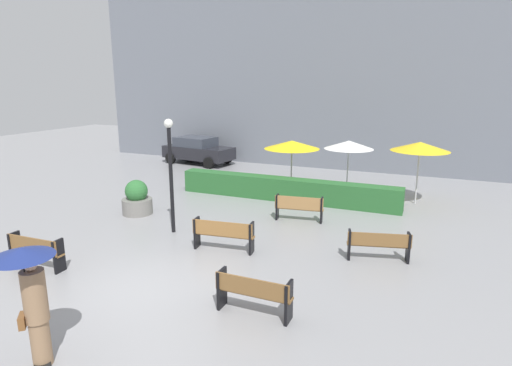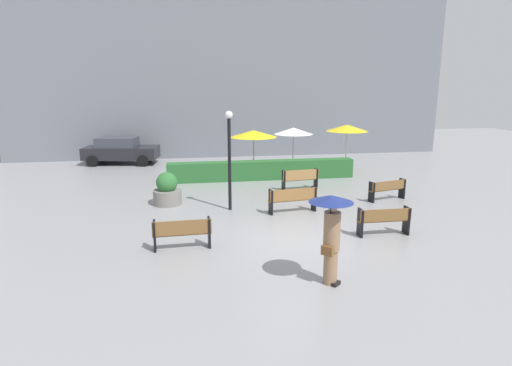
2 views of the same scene
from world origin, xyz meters
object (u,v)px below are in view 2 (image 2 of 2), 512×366
(bench_near_right, at_px, (384,219))
(patio_umbrella_white, at_px, (293,131))
(bench_back_row, at_px, (300,178))
(bench_mid_center, at_px, (293,198))
(parked_car, at_px, (120,150))
(bench_near_left, at_px, (182,232))
(planter_pot, at_px, (167,191))
(patio_umbrella_yellow_far, at_px, (347,128))
(lamp_post, at_px, (229,150))
(patio_umbrella_yellow, at_px, (254,134))
(pedestrian_with_umbrella, at_px, (331,227))
(bench_far_right, at_px, (388,188))

(bench_near_right, height_order, patio_umbrella_white, patio_umbrella_white)
(bench_near_right, bearing_deg, bench_back_row, 98.69)
(bench_mid_center, bearing_deg, bench_back_row, 70.44)
(bench_near_right, xyz_separation_m, bench_back_row, (-0.94, 6.18, 0.01))
(parked_car, bearing_deg, bench_near_left, -75.86)
(bench_mid_center, xyz_separation_m, parked_car, (-7.52, 11.29, 0.28))
(bench_near_left, height_order, planter_pot, planter_pot)
(bench_near_right, height_order, planter_pot, planter_pot)
(planter_pot, distance_m, patio_umbrella_white, 8.91)
(bench_near_right, relative_size, parked_car, 0.37)
(patio_umbrella_yellow_far, bearing_deg, bench_mid_center, -123.45)
(bench_near_right, relative_size, lamp_post, 0.45)
(lamp_post, distance_m, parked_car, 11.89)
(bench_back_row, height_order, patio_umbrella_yellow_far, patio_umbrella_yellow_far)
(planter_pot, xyz_separation_m, lamp_post, (2.31, -1.13, 1.71))
(patio_umbrella_yellow, bearing_deg, pedestrian_with_umbrella, -91.36)
(bench_far_right, relative_size, bench_near_left, 1.03)
(pedestrian_with_umbrella, distance_m, lamp_post, 6.68)
(pedestrian_with_umbrella, bearing_deg, planter_pot, 117.42)
(pedestrian_with_umbrella, bearing_deg, bench_back_row, 78.78)
(bench_far_right, bearing_deg, patio_umbrella_yellow_far, 84.05)
(planter_pot, distance_m, patio_umbrella_yellow_far, 10.93)
(bench_near_left, bearing_deg, planter_pot, 96.83)
(bench_near_right, relative_size, patio_umbrella_yellow_far, 0.66)
(bench_back_row, distance_m, bench_near_left, 8.13)
(bench_far_right, distance_m, planter_pot, 8.73)
(patio_umbrella_yellow, bearing_deg, bench_far_right, -53.37)
(lamp_post, relative_size, parked_car, 0.82)
(lamp_post, xyz_separation_m, parked_car, (-5.32, 10.53, -1.43))
(bench_far_right, bearing_deg, pedestrian_with_umbrella, -125.44)
(pedestrian_with_umbrella, distance_m, patio_umbrella_white, 13.70)
(bench_near_right, bearing_deg, bench_far_right, 62.12)
(bench_far_right, height_order, bench_near_left, bench_near_left)
(bench_near_right, xyz_separation_m, bench_mid_center, (-2.14, 2.80, 0.02))
(patio_umbrella_white, distance_m, patio_umbrella_yellow_far, 2.87)
(bench_back_row, distance_m, pedestrian_with_umbrella, 9.26)
(bench_far_right, xyz_separation_m, planter_pot, (-8.68, 0.87, 0.06))
(bench_mid_center, xyz_separation_m, patio_umbrella_yellow_far, (4.82, 7.30, 1.75))
(patio_umbrella_yellow, bearing_deg, lamp_post, -106.95)
(bench_near_right, relative_size, bench_near_left, 1.00)
(bench_far_right, distance_m, bench_near_left, 9.01)
(planter_pot, height_order, patio_umbrella_white, patio_umbrella_white)
(bench_back_row, relative_size, planter_pot, 1.33)
(bench_back_row, bearing_deg, pedestrian_with_umbrella, -101.22)
(pedestrian_with_umbrella, xyz_separation_m, patio_umbrella_white, (2.59, 13.43, 0.73))
(bench_near_right, bearing_deg, pedestrian_with_umbrella, -133.68)
(bench_mid_center, bearing_deg, lamp_post, 160.97)
(pedestrian_with_umbrella, xyz_separation_m, parked_car, (-6.93, 16.96, -0.58))
(patio_umbrella_yellow, bearing_deg, planter_pot, -129.46)
(patio_umbrella_yellow_far, bearing_deg, planter_pot, -149.92)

